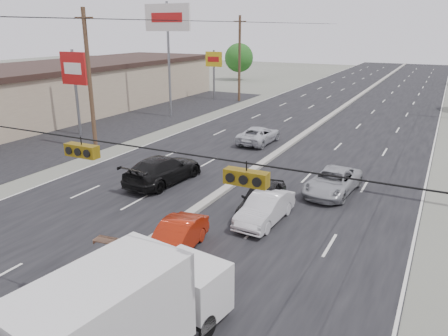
{
  "coord_description": "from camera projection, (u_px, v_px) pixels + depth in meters",
  "views": [
    {
      "loc": [
        10.32,
        -8.56,
        8.72
      ],
      "look_at": [
        1.15,
        9.32,
        2.2
      ],
      "focal_mm": 35.0,
      "sensor_mm": 36.0,
      "label": 1
    }
  ],
  "objects": [
    {
      "name": "pole_sign_mid",
      "position": [
        74.0,
        73.0,
        35.45
      ],
      "size": [
        2.6,
        0.25,
        7.0
      ],
      "color": "slate",
      "rests_on": "ground"
    },
    {
      "name": "tree_left_far",
      "position": [
        239.0,
        58.0,
        73.6
      ],
      "size": [
        4.8,
        4.8,
        6.12
      ],
      "color": "#382619",
      "rests_on": "ground"
    },
    {
      "name": "queue_car_a",
      "position": [
        262.0,
        199.0,
        21.15
      ],
      "size": [
        2.34,
        4.6,
        1.5
      ],
      "primitive_type": "imported",
      "rotation": [
        0.0,
        0.0,
        0.13
      ],
      "color": "black",
      "rests_on": "ground"
    },
    {
      "name": "oncoming_far",
      "position": [
        259.0,
        135.0,
        34.06
      ],
      "size": [
        2.26,
        4.74,
        1.31
      ],
      "primitive_type": "imported",
      "rotation": [
        0.0,
        0.0,
        3.12
      ],
      "color": "#B9BBC1",
      "rests_on": "ground"
    },
    {
      "name": "tan_sedan",
      "position": [
        70.0,
        310.0,
        12.69
      ],
      "size": [
        3.19,
        6.3,
        1.75
      ],
      "primitive_type": "imported",
      "rotation": [
        0.0,
        0.0,
        0.12
      ],
      "color": "brown",
      "rests_on": "ground"
    },
    {
      "name": "center_median",
      "position": [
        316.0,
        126.0,
        39.78
      ],
      "size": [
        0.5,
        160.0,
        0.2
      ],
      "primitive_type": "cube",
      "color": "gray",
      "rests_on": "ground"
    },
    {
      "name": "utility_pole_left_c",
      "position": [
        239.0,
        58.0,
        52.12
      ],
      "size": [
        1.6,
        0.3,
        10.0
      ],
      "color": "#422D1E",
      "rests_on": "ground"
    },
    {
      "name": "oncoming_near",
      "position": [
        163.0,
        170.0,
        25.35
      ],
      "size": [
        2.63,
        5.65,
        1.59
      ],
      "primitive_type": "imported",
      "rotation": [
        0.0,
        0.0,
        3.07
      ],
      "color": "black",
      "rests_on": "ground"
    },
    {
      "name": "road_surface",
      "position": [
        316.0,
        127.0,
        39.81
      ],
      "size": [
        20.0,
        160.0,
        0.02
      ],
      "primitive_type": "cube",
      "color": "black",
      "rests_on": "ground"
    },
    {
      "name": "queue_car_b",
      "position": [
        265.0,
        209.0,
        20.24
      ],
      "size": [
        1.62,
        4.14,
        1.34
      ],
      "primitive_type": "imported",
      "rotation": [
        0.0,
        0.0,
        -0.05
      ],
      "color": "silver",
      "rests_on": "ground"
    },
    {
      "name": "ground",
      "position": [
        65.0,
        304.0,
        14.42
      ],
      "size": [
        200.0,
        200.0,
        0.0
      ],
      "primitive_type": "plane",
      "color": "#606356",
      "rests_on": "ground"
    },
    {
      "name": "utility_pole_left_b",
      "position": [
        90.0,
        80.0,
        30.96
      ],
      "size": [
        1.6,
        0.3,
        10.0
      ],
      "color": "#422D1E",
      "rests_on": "ground"
    },
    {
      "name": "parking_lot",
      "position": [
        133.0,
        120.0,
        42.96
      ],
      "size": [
        10.0,
        42.0,
        0.02
      ],
      "primitive_type": "cube",
      "color": "black",
      "rests_on": "ground"
    },
    {
      "name": "red_sedan",
      "position": [
        176.0,
        238.0,
        17.5
      ],
      "size": [
        1.83,
        4.02,
        1.28
      ],
      "primitive_type": "imported",
      "rotation": [
        0.0,
        0.0,
        0.13
      ],
      "color": "#951C09",
      "rests_on": "ground"
    },
    {
      "name": "strip_mall",
      "position": [
        64.0,
        90.0,
        46.15
      ],
      "size": [
        12.0,
        42.0,
        4.6
      ],
      "primitive_type": "cube",
      "color": "tan",
      "rests_on": "ground"
    },
    {
      "name": "queue_car_c",
      "position": [
        333.0,
        182.0,
        23.79
      ],
      "size": [
        2.6,
        4.9,
        1.31
      ],
      "primitive_type": "imported",
      "rotation": [
        0.0,
        0.0,
        -0.09
      ],
      "color": "#95989C",
      "rests_on": "ground"
    },
    {
      "name": "traffic_signals",
      "position": [
        79.0,
        149.0,
        12.12
      ],
      "size": [
        25.0,
        0.3,
        0.54
      ],
      "color": "black",
      "rests_on": "ground"
    },
    {
      "name": "pole_sign_billboard",
      "position": [
        168.0,
        25.0,
        41.67
      ],
      "size": [
        5.0,
        0.25,
        11.0
      ],
      "color": "slate",
      "rests_on": "ground"
    },
    {
      "name": "pole_sign_far",
      "position": [
        214.0,
        63.0,
        53.86
      ],
      "size": [
        2.2,
        0.25,
        6.0
      ],
      "color": "slate",
      "rests_on": "ground"
    },
    {
      "name": "box_truck",
      "position": [
        123.0,
        319.0,
        11.12
      ],
      "size": [
        2.97,
        6.44,
        3.15
      ],
      "rotation": [
        0.0,
        0.0,
        -0.14
      ],
      "color": "black",
      "rests_on": "ground"
    }
  ]
}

